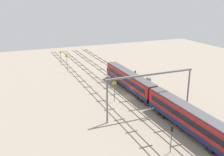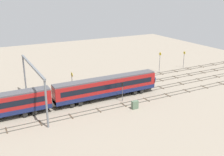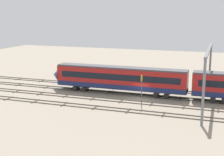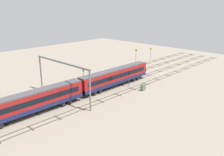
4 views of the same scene
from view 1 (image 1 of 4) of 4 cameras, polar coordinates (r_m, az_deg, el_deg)
name	(u,v)px [view 1 (image 1 of 4)]	position (r m, az deg, el deg)	size (l,w,h in m)	color
ground_plane	(128,97)	(65.42, 3.53, -4.12)	(139.36, 139.36, 0.00)	gray
track_near_foreground	(153,92)	(68.71, 8.94, -3.15)	(123.36, 2.40, 0.16)	#59544C
track_with_train	(137,95)	(66.43, 5.39, -3.75)	(123.36, 2.40, 0.16)	#59544C
track_middle	(119,98)	(64.43, 1.61, -4.38)	(123.36, 2.40, 0.16)	#59544C
track_second_far	(101,101)	(62.74, -2.41, -5.01)	(123.36, 2.40, 0.16)	#59544C
train	(188,119)	(50.31, 16.28, -8.53)	(75.20, 3.24, 4.80)	maroon
overhead_gantry	(151,84)	(53.98, 8.53, -1.28)	(0.40, 20.03, 9.13)	slate
speed_sign_near_foreground	(61,56)	(95.36, -11.20, 4.68)	(0.14, 0.84, 5.22)	#4C4C51
speed_sign_mid_trackside	(114,88)	(61.36, 0.53, -2.13)	(0.14, 1.09, 5.13)	#4C4C51
speed_sign_far_trackside	(67,61)	(86.31, -9.89, 3.73)	(0.14, 0.93, 5.93)	#4C4C51
signal_light_trackside_approach	(171,136)	(43.16, 12.89, -12.21)	(0.31, 0.32, 4.75)	#4C4C51
signal_light_trackside_departure	(135,76)	(72.35, 5.08, 0.43)	(0.31, 0.32, 4.39)	#4C4C51
relay_cabinet	(148,81)	(75.38, 8.00, -0.58)	(1.35, 0.76, 1.69)	#597259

